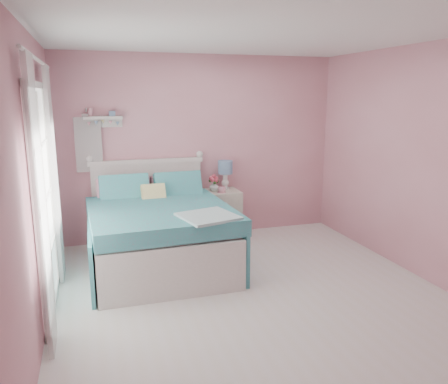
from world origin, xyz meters
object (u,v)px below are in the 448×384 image
bed (159,233)px  table_lamp (225,169)px  nightstand (222,214)px  vase (214,186)px  teacup (222,189)px

bed → table_lamp: bearing=34.7°
nightstand → vase: (-0.11, 0.02, 0.42)m
table_lamp → teacup: bearing=-119.6°
table_lamp → vase: table_lamp is taller
nightstand → teacup: 0.41m
bed → teacup: size_ratio=18.23×
nightstand → table_lamp: size_ratio=1.69×
bed → table_lamp: size_ratio=4.92×
bed → nightstand: size_ratio=2.91×
bed → teacup: 1.23m
vase → teacup: size_ratio=1.21×
nightstand → table_lamp: bearing=45.6°
bed → nightstand: 1.28m
vase → bed: bearing=-139.7°
nightstand → table_lamp: (0.08, 0.08, 0.64)m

